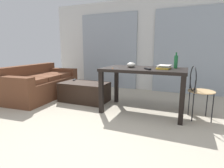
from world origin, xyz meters
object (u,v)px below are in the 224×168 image
Objects in this scene: coffee_table at (85,92)px; shoebox at (28,104)px; bottle_near at (176,62)px; wire_chair at (197,86)px; scissors at (114,68)px; tv_remote_primary at (74,80)px; couch at (40,84)px; tv_remote_on_table at (148,69)px; craft_table at (144,74)px; bowl at (131,65)px; book_stack at (164,67)px.

shoebox is at bearing -134.79° from coffee_table.
shoebox is at bearing -162.18° from bottle_near.
wire_chair is 1.37m from scissors.
tv_remote_primary is (-0.37, 0.16, 0.22)m from coffee_table.
couch is 6.83× the size of bottle_near.
tv_remote_on_table reaches higher than shoebox.
craft_table is 8.99× the size of bowl.
couch is 1.85× the size of coffee_table.
couch is 2.48m from craft_table.
wire_chair is 2.81× the size of book_stack.
craft_table reaches higher than coffee_table.
bottle_near is 2.45× the size of scissors.
scissors is at bearing -129.55° from bowl.
tv_remote_on_table is 2.37m from shoebox.
wire_chair reaches higher than shoebox.
bowl is at bearing -178.85° from book_stack.
craft_table is 0.54m from scissors.
wire_chair is at bearing -4.14° from coffee_table.
coffee_table is 6.35× the size of bowl.
book_stack is at bearing -134.08° from bottle_near.
book_stack is 0.32m from tv_remote_on_table.
bowl is 1.42× the size of scissors.
tv_remote_on_table reaches higher than craft_table.
tv_remote_on_table is (-0.23, -0.23, -0.02)m from book_stack.
book_stack is (0.57, 0.01, -0.02)m from bowl.
bottle_near reaches higher than bowl.
scissors is at bearing -160.65° from book_stack.
book_stack is 2.07m from tv_remote_primary.
bottle_near reaches higher than coffee_table.
book_stack is at bearing 177.18° from wire_chair.
bowl reaches higher than coffee_table.
bowl reaches higher than wire_chair.
bottle_near is (-0.36, 0.20, 0.37)m from wire_chair.
book_stack is 2.03× the size of tv_remote_primary.
coffee_table is 1.58m from tv_remote_on_table.
coffee_table is 2.21m from wire_chair.
couch is 16.70× the size of scissors.
bottle_near is 1.81× the size of tv_remote_primary.
tv_remote_primary is (-1.44, 0.31, -0.41)m from bowl.
book_stack is 2.75× the size of scissors.
tv_remote_primary is at bearing 169.28° from craft_table.
couch is 1.31× the size of craft_table.
bowl is 0.35m from scissors.
book_stack is at bearing 11.32° from tv_remote_on_table.
bottle_near is (1.82, 0.04, 0.70)m from coffee_table.
bowl is at bearing 50.45° from scissors.
coffee_table is at bearing 175.43° from book_stack.
tv_remote_on_table is (0.34, -0.22, -0.03)m from bowl.
wire_chair is (3.31, -0.04, 0.23)m from couch.
bottle_near is at bearing -27.81° from tv_remote_primary.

